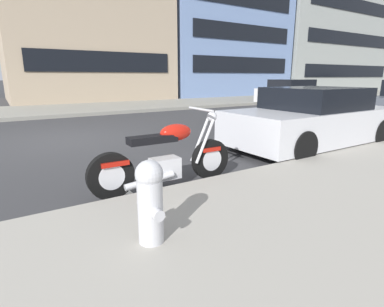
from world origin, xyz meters
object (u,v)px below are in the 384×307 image
at_px(car_opposite_curb, 292,92).
at_px(fire_hydrant, 150,200).
at_px(parked_motorcycle, 167,159).
at_px(parked_car_across_street, 312,119).

bearing_deg(car_opposite_curb, fire_hydrant, 34.34).
bearing_deg(fire_hydrant, parked_motorcycle, 57.57).
bearing_deg(parked_car_across_street, parked_motorcycle, -171.85).
relative_size(parked_motorcycle, fire_hydrant, 2.93).
xyz_separation_m(parked_car_across_street, fire_hydrant, (-4.90, -2.03, -0.09)).
height_order(parked_car_across_street, fire_hydrant, parked_car_across_street).
height_order(parked_motorcycle, car_opposite_curb, car_opposite_curb).
bearing_deg(car_opposite_curb, parked_motorcycle, 31.90).
relative_size(car_opposite_curb, fire_hydrant, 5.78).
distance_m(parked_motorcycle, fire_hydrant, 1.73).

